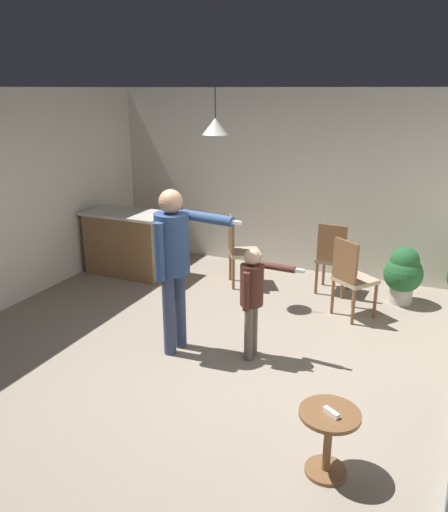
# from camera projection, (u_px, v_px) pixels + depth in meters

# --- Properties ---
(ground) EXTENTS (7.68, 7.68, 0.00)m
(ground) POSITION_uv_depth(u_px,v_px,m) (225.00, 367.00, 5.08)
(ground) COLOR gray
(wall_back) EXTENTS (6.40, 0.10, 2.70)m
(wall_back) POSITION_uv_depth(u_px,v_px,m) (313.00, 183.00, 7.42)
(wall_back) COLOR silver
(wall_back) RESTS_ON ground
(kitchen_counter) EXTENTS (1.26, 0.66, 0.95)m
(kitchen_counter) POSITION_uv_depth(u_px,v_px,m) (128.00, 243.00, 7.54)
(kitchen_counter) COLOR olive
(kitchen_counter) RESTS_ON ground
(side_table_by_couch) EXTENTS (0.44, 0.44, 0.52)m
(side_table_by_couch) POSITION_uv_depth(u_px,v_px,m) (328.00, 435.00, 3.59)
(side_table_by_couch) COLOR brown
(side_table_by_couch) RESTS_ON ground
(person_adult) EXTENTS (0.89, 0.50, 1.75)m
(person_adult) POSITION_uv_depth(u_px,v_px,m) (174.00, 254.00, 5.08)
(person_adult) COLOR #384260
(person_adult) RESTS_ON ground
(person_child) EXTENTS (0.62, 0.34, 1.19)m
(person_child) POSITION_uv_depth(u_px,v_px,m) (253.00, 292.00, 5.05)
(person_child) COLOR #60564C
(person_child) RESTS_ON ground
(dining_chair_by_counter) EXTENTS (0.57, 0.57, 1.00)m
(dining_chair_by_counter) POSITION_uv_depth(u_px,v_px,m) (239.00, 248.00, 7.07)
(dining_chair_by_counter) COLOR brown
(dining_chair_by_counter) RESTS_ON ground
(dining_chair_near_wall) EXTENTS (0.59, 0.59, 1.00)m
(dining_chair_near_wall) POSITION_uv_depth(u_px,v_px,m) (351.00, 275.00, 6.03)
(dining_chair_near_wall) COLOR brown
(dining_chair_near_wall) RESTS_ON ground
(dining_chair_centre_back) EXTENTS (0.44, 0.44, 1.00)m
(dining_chair_centre_back) POSITION_uv_depth(u_px,v_px,m) (333.00, 256.00, 6.74)
(dining_chair_centre_back) COLOR brown
(dining_chair_centre_back) RESTS_ON ground
(potted_plant_by_wall) EXTENTS (0.50, 0.50, 0.77)m
(potted_plant_by_wall) POSITION_uv_depth(u_px,v_px,m) (403.00, 272.00, 6.49)
(potted_plant_by_wall) COLOR #B7B2AD
(potted_plant_by_wall) RESTS_ON ground
(spare_remote_on_table) EXTENTS (0.13, 0.10, 0.04)m
(spare_remote_on_table) POSITION_uv_depth(u_px,v_px,m) (331.00, 413.00, 3.50)
(spare_remote_on_table) COLOR white
(spare_remote_on_table) RESTS_ON side_table_by_couch
(ceiling_light_pendant) EXTENTS (0.32, 0.32, 0.55)m
(ceiling_light_pendant) POSITION_uv_depth(u_px,v_px,m) (215.00, 126.00, 6.03)
(ceiling_light_pendant) COLOR silver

